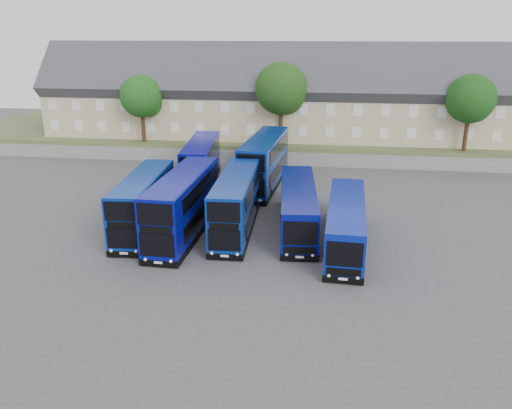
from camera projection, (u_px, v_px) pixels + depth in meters
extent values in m
plane|color=#45454A|center=(219.00, 253.00, 34.14)|extent=(120.00, 120.00, 0.00)
cube|color=slate|center=(261.00, 158.00, 56.34)|extent=(70.00, 0.40, 1.50)
cube|color=#455530|center=(271.00, 138.00, 65.61)|extent=(80.00, 20.00, 2.00)
cube|color=tan|center=(81.00, 108.00, 63.52)|extent=(6.00, 8.00, 6.00)
cube|color=#3A393F|center=(78.00, 84.00, 62.52)|extent=(6.00, 10.40, 10.40)
cube|color=brown|center=(86.00, 52.00, 61.06)|extent=(0.60, 0.90, 1.40)
cube|color=tan|center=(126.00, 109.00, 62.77)|extent=(6.00, 8.00, 6.00)
cube|color=#3A393F|center=(124.00, 85.00, 61.78)|extent=(6.00, 10.40, 10.40)
cube|color=brown|center=(133.00, 52.00, 60.32)|extent=(0.60, 0.90, 1.40)
cube|color=tan|center=(172.00, 110.00, 62.03)|extent=(6.00, 8.00, 6.00)
cube|color=#3A393F|center=(170.00, 85.00, 61.03)|extent=(6.00, 10.40, 10.40)
cube|color=brown|center=(181.00, 53.00, 59.57)|extent=(0.60, 0.90, 1.40)
cube|color=tan|center=(219.00, 111.00, 61.28)|extent=(6.00, 8.00, 6.00)
cube|color=#3A393F|center=(218.00, 86.00, 60.29)|extent=(6.00, 10.40, 10.40)
cube|color=brown|center=(230.00, 53.00, 58.83)|extent=(0.60, 0.90, 1.40)
cube|color=tan|center=(268.00, 112.00, 60.54)|extent=(6.00, 8.00, 6.00)
cube|color=#3A393F|center=(268.00, 87.00, 59.54)|extent=(6.00, 10.40, 10.40)
cube|color=brown|center=(281.00, 53.00, 58.08)|extent=(0.60, 0.90, 1.40)
cube|color=tan|center=(317.00, 113.00, 59.79)|extent=(6.00, 8.00, 6.00)
cube|color=#3A393F|center=(318.00, 87.00, 58.80)|extent=(6.00, 10.40, 10.40)
cube|color=brown|center=(333.00, 54.00, 57.34)|extent=(0.60, 0.90, 1.40)
cube|color=tan|center=(368.00, 114.00, 59.05)|extent=(6.00, 8.00, 6.00)
cube|color=#3A393F|center=(370.00, 88.00, 58.05)|extent=(6.00, 10.40, 10.40)
cube|color=brown|center=(386.00, 54.00, 56.59)|extent=(0.60, 0.90, 1.40)
cube|color=tan|center=(420.00, 115.00, 58.30)|extent=(6.00, 8.00, 6.00)
cube|color=#3A393F|center=(423.00, 89.00, 57.31)|extent=(6.00, 10.40, 10.40)
cube|color=brown|center=(441.00, 54.00, 55.85)|extent=(0.60, 0.90, 1.40)
cube|color=tan|center=(474.00, 116.00, 57.56)|extent=(6.00, 8.00, 6.00)
cube|color=#3A393F|center=(478.00, 90.00, 56.56)|extent=(6.00, 10.40, 10.40)
cube|color=brown|center=(497.00, 55.00, 55.10)|extent=(0.60, 0.90, 1.40)
cube|color=navy|center=(144.00, 201.00, 37.46)|extent=(3.01, 10.53, 3.81)
cube|color=black|center=(146.00, 225.00, 38.11)|extent=(3.05, 10.58, 0.45)
cube|color=black|center=(122.00, 238.00, 32.80)|extent=(2.06, 0.19, 1.42)
cube|color=black|center=(120.00, 212.00, 32.17)|extent=(2.06, 0.19, 1.32)
cylinder|color=black|center=(119.00, 238.00, 35.28)|extent=(0.36, 1.02, 1.00)
cube|color=#070D88|center=(183.00, 203.00, 36.45)|extent=(2.94, 11.43, 4.19)
cube|color=black|center=(185.00, 230.00, 37.16)|extent=(2.98, 11.47, 0.45)
cube|color=black|center=(157.00, 245.00, 31.42)|extent=(2.28, 0.13, 1.55)
cube|color=black|center=(155.00, 215.00, 30.74)|extent=(2.28, 0.13, 1.44)
cylinder|color=black|center=(153.00, 246.00, 34.04)|extent=(0.33, 1.01, 1.00)
cube|color=navy|center=(236.00, 202.00, 37.15)|extent=(2.70, 10.75, 3.93)
cube|color=black|center=(236.00, 227.00, 37.82)|extent=(2.74, 10.79, 0.45)
cube|color=black|center=(224.00, 241.00, 32.38)|extent=(2.13, 0.11, 1.46)
cube|color=black|center=(223.00, 212.00, 31.73)|extent=(2.13, 0.11, 1.36)
cylinder|color=black|center=(215.00, 240.00, 34.91)|extent=(0.33, 1.01, 1.00)
cube|color=#080B9D|center=(201.00, 162.00, 48.39)|extent=(3.41, 10.91, 3.94)
cube|color=black|center=(202.00, 182.00, 49.06)|extent=(3.46, 10.96, 0.45)
cube|color=black|center=(193.00, 186.00, 43.57)|extent=(2.14, 0.26, 1.46)
cube|color=black|center=(192.00, 165.00, 42.92)|extent=(2.14, 0.26, 1.37)
cylinder|color=black|center=(185.00, 189.00, 46.05)|extent=(0.39, 1.02, 1.00)
cube|color=navy|center=(264.00, 160.00, 47.90)|extent=(3.66, 12.13, 4.43)
cube|color=black|center=(264.00, 183.00, 48.65)|extent=(3.70, 12.17, 0.45)
cube|color=black|center=(251.00, 187.00, 42.66)|extent=(2.41, 0.25, 1.63)
cube|color=black|center=(251.00, 163.00, 41.94)|extent=(2.41, 0.25, 1.52)
cylinder|color=black|center=(243.00, 192.00, 45.35)|extent=(0.38, 1.02, 1.00)
cube|color=#060E7B|center=(298.00, 205.00, 37.85)|extent=(3.43, 12.27, 2.98)
cube|color=black|center=(297.00, 224.00, 38.36)|extent=(3.48, 12.31, 0.45)
cube|color=black|center=(300.00, 233.00, 32.04)|extent=(2.22, 0.23, 1.62)
cylinder|color=black|center=(283.00, 242.00, 34.72)|extent=(0.37, 1.02, 1.00)
cube|color=#081D9C|center=(346.00, 222.00, 34.73)|extent=(3.03, 11.82, 2.87)
cube|color=black|center=(345.00, 242.00, 35.22)|extent=(3.07, 11.86, 0.45)
cube|color=black|center=(345.00, 255.00, 29.19)|extent=(2.14, 0.17, 1.56)
cylinder|color=black|center=(327.00, 260.00, 31.94)|extent=(0.35, 1.01, 1.00)
cylinder|color=#382314|center=(143.00, 126.00, 57.97)|extent=(0.44, 0.44, 3.75)
sphere|color=#12390F|center=(141.00, 96.00, 56.85)|extent=(4.80, 4.80, 4.80)
sphere|color=#12390F|center=(148.00, 103.00, 57.40)|extent=(3.30, 3.30, 3.30)
cylinder|color=#382314|center=(281.00, 125.00, 56.33)|extent=(0.44, 0.44, 4.50)
sphere|color=#0F3911|center=(281.00, 89.00, 54.99)|extent=(5.76, 5.76, 5.76)
sphere|color=#0F3911|center=(287.00, 96.00, 55.59)|extent=(3.96, 3.96, 3.96)
cylinder|color=#382314|center=(466.00, 133.00, 53.46)|extent=(0.44, 0.44, 4.00)
sphere|color=#153C10|center=(471.00, 99.00, 52.27)|extent=(5.12, 5.12, 5.12)
sphere|color=#153C10|center=(475.00, 106.00, 52.83)|extent=(3.52, 3.52, 3.52)
cylinder|color=#382314|center=(503.00, 121.00, 59.22)|extent=(0.44, 0.44, 4.25)
sphere|color=black|center=(509.00, 89.00, 57.95)|extent=(5.44, 5.44, 5.44)
sphere|color=black|center=(512.00, 96.00, 58.54)|extent=(3.74, 3.74, 3.74)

